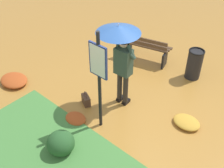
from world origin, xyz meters
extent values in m
plane|color=#B27A33|center=(0.00, 0.00, 0.00)|extent=(18.00, 18.00, 0.00)
cylinder|color=#2D2823|center=(0.15, 0.01, 0.43)|extent=(0.12, 0.12, 0.86)
cylinder|color=#2D2823|center=(0.33, 0.01, 0.43)|extent=(0.12, 0.12, 0.86)
cube|color=black|center=(0.15, -0.03, 0.04)|extent=(0.12, 0.22, 0.08)
cube|color=black|center=(0.33, -0.03, 0.04)|extent=(0.12, 0.22, 0.08)
cube|color=#334738|center=(0.24, 0.01, 1.18)|extent=(0.39, 0.26, 0.64)
sphere|color=beige|center=(0.24, 0.01, 1.64)|extent=(0.20, 0.20, 0.20)
ellipsoid|color=black|center=(0.24, 0.01, 1.67)|extent=(0.20, 0.20, 0.15)
cylinder|color=#334738|center=(0.02, -0.01, 1.39)|extent=(0.18, 0.13, 0.18)
cylinder|color=#334738|center=(0.06, -0.02, 1.48)|extent=(0.24, 0.11, 0.33)
cube|color=black|center=(0.15, -0.01, 1.62)|extent=(0.07, 0.02, 0.14)
cylinder|color=#334738|center=(0.40, 0.02, 1.42)|extent=(0.11, 0.10, 0.09)
cylinder|color=#334738|center=(0.38, 0.03, 1.51)|extent=(0.10, 0.09, 0.23)
cylinder|color=#A5A5AD|center=(0.38, 0.03, 1.83)|extent=(0.02, 0.02, 0.41)
cone|color=#264C8C|center=(0.38, 0.03, 1.92)|extent=(0.96, 0.96, 0.16)
sphere|color=#A5A5AD|center=(0.38, 0.03, 2.03)|extent=(0.02, 0.02, 0.02)
cylinder|color=black|center=(0.11, 0.91, 1.15)|extent=(0.07, 0.07, 2.30)
cube|color=navy|center=(0.11, 0.92, 1.70)|extent=(0.44, 0.04, 0.70)
cube|color=silver|center=(0.11, 0.94, 1.70)|extent=(0.38, 0.01, 0.64)
cube|color=#4C3323|center=(0.85, 0.64, 0.12)|extent=(0.33, 0.26, 0.24)
torus|color=#4C3323|center=(0.85, 0.64, 0.28)|extent=(0.17, 0.09, 0.18)
cube|color=black|center=(0.34, -1.98, 0.22)|extent=(0.15, 0.36, 0.44)
cube|color=black|center=(1.62, -1.98, 0.22)|extent=(0.15, 0.36, 0.44)
cube|color=#513823|center=(0.98, -2.10, 0.46)|extent=(1.38, 0.45, 0.04)
cube|color=#513823|center=(0.98, -1.98, 0.46)|extent=(1.38, 0.45, 0.04)
cube|color=#513823|center=(0.98, -1.86, 0.46)|extent=(1.38, 0.45, 0.04)
cube|color=#513823|center=(0.98, -1.81, 0.56)|extent=(1.37, 0.39, 0.10)
cube|color=#513823|center=(0.98, -1.81, 0.70)|extent=(1.37, 0.39, 0.10)
cylinder|color=black|center=(-0.52, -2.05, 0.40)|extent=(0.40, 0.40, 0.80)
torus|color=black|center=(-0.52, -2.05, 0.82)|extent=(0.42, 0.42, 0.04)
ellipsoid|color=#285628|center=(0.18, 1.97, 0.25)|extent=(0.55, 0.55, 0.50)
ellipsoid|color=#1E421E|center=(0.35, 1.89, 0.17)|extent=(0.33, 0.33, 0.33)
ellipsoid|color=#B74C1E|center=(2.88, 1.31, 0.09)|extent=(0.79, 0.64, 0.17)
ellipsoid|color=#B74C1E|center=(0.63, 1.19, 0.06)|extent=(0.50, 0.40, 0.11)
ellipsoid|color=gold|center=(-1.32, -0.36, 0.07)|extent=(0.61, 0.49, 0.13)
camera|label=1|loc=(-3.01, 4.06, 4.57)|focal=45.32mm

